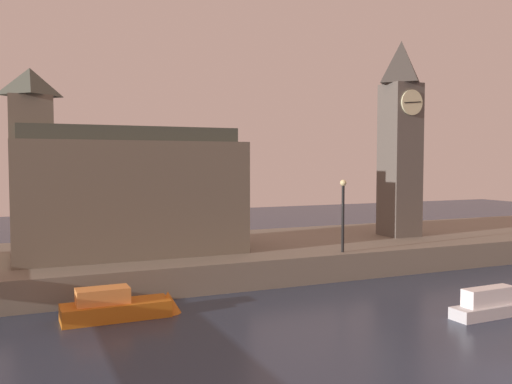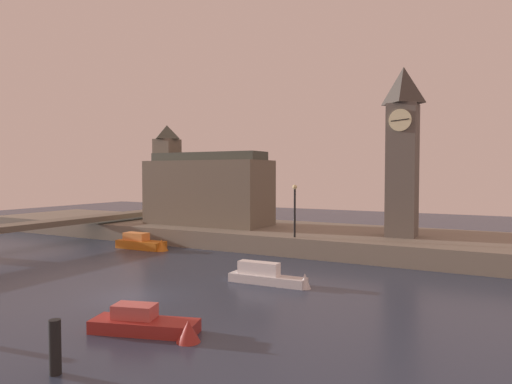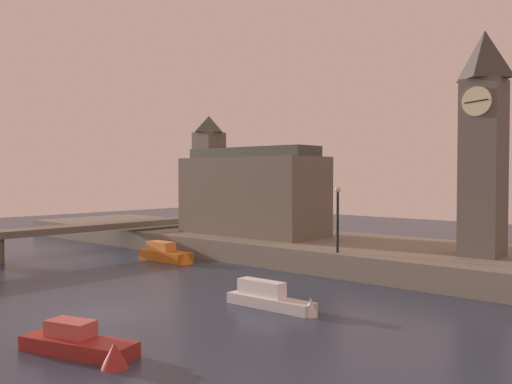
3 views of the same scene
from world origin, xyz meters
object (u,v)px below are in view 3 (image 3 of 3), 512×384
at_px(parliament_hall, 248,191).
at_px(boat_ferry_white, 276,300).
at_px(clock_tower, 483,140).
at_px(streetlamp, 338,212).
at_px(boat_patrol_orange, 170,255).
at_px(boat_dinghy_red, 87,347).

xyz_separation_m(parliament_hall, boat_ferry_white, (13.98, -13.26, -4.56)).
bearing_deg(clock_tower, streetlamp, -149.37).
bearing_deg(streetlamp, boat_patrol_orange, -166.77).
bearing_deg(clock_tower, boat_patrol_orange, -159.90).
height_order(boat_ferry_white, boat_patrol_orange, boat_patrol_orange).
relative_size(boat_dinghy_red, boat_ferry_white, 1.01).
xyz_separation_m(streetlamp, boat_patrol_orange, (-12.57, -2.96, -3.55)).
bearing_deg(parliament_hall, streetlamp, -20.48).
bearing_deg(boat_ferry_white, boat_patrol_orange, 158.23).
relative_size(parliament_hall, boat_patrol_orange, 2.38).
height_order(clock_tower, boat_ferry_white, clock_tower).
bearing_deg(boat_dinghy_red, parliament_hall, 120.47).
bearing_deg(parliament_hall, boat_ferry_white, -43.49).
height_order(boat_dinghy_red, boat_ferry_white, boat_ferry_white).
relative_size(clock_tower, boat_patrol_orange, 2.57).
xyz_separation_m(clock_tower, boat_dinghy_red, (-5.29, -22.91, -7.99)).
xyz_separation_m(parliament_hall, boat_patrol_orange, (-1.07, -7.25, -4.52)).
xyz_separation_m(parliament_hall, streetlamp, (11.50, -4.30, -0.96)).
xyz_separation_m(clock_tower, boat_ferry_white, (-4.79, -13.27, -7.92)).
relative_size(boat_dinghy_red, boat_patrol_orange, 1.02).
bearing_deg(boat_dinghy_red, clock_tower, 76.99).
xyz_separation_m(boat_dinghy_red, boat_patrol_orange, (-14.54, 15.65, 0.12)).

